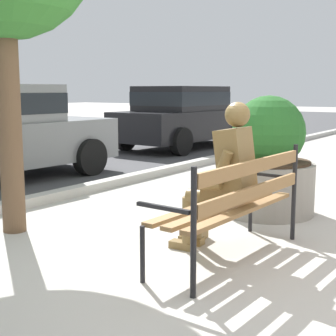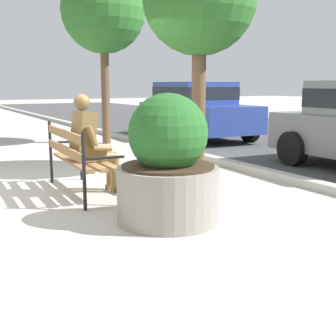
% 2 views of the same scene
% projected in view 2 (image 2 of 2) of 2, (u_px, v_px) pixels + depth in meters
% --- Properties ---
extents(ground_plane, '(80.00, 80.00, 0.00)m').
position_uv_depth(ground_plane, '(86.00, 188.00, 6.61)').
color(ground_plane, '#ADA8A0').
extents(curb_stone, '(60.00, 0.20, 0.12)m').
position_uv_depth(curb_stone, '(243.00, 167.00, 8.00)').
color(curb_stone, '#B2AFA8').
rests_on(curb_stone, ground).
extents(park_bench, '(1.82, 0.60, 0.95)m').
position_uv_depth(park_bench, '(77.00, 155.00, 6.19)').
color(park_bench, olive).
rests_on(park_bench, ground).
extents(bronze_statue_seated, '(0.62, 0.79, 1.37)m').
position_uv_depth(bronze_statue_seated, '(94.00, 146.00, 6.16)').
color(bronze_statue_seated, brown).
rests_on(bronze_statue_seated, ground).
extents(concrete_planter, '(1.12, 1.12, 1.41)m').
position_uv_depth(concrete_planter, '(168.00, 167.00, 4.91)').
color(concrete_planter, gray).
rests_on(concrete_planter, ground).
extents(street_tree_near_bench, '(2.08, 2.08, 4.32)m').
position_uv_depth(street_tree_near_bench, '(103.00, 11.00, 11.04)').
color(street_tree_near_bench, brown).
rests_on(street_tree_near_bench, ground).
extents(parked_car_blue, '(4.17, 2.07, 1.56)m').
position_uv_depth(parked_car_blue, '(196.00, 108.00, 12.61)').
color(parked_car_blue, navy).
rests_on(parked_car_blue, ground).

